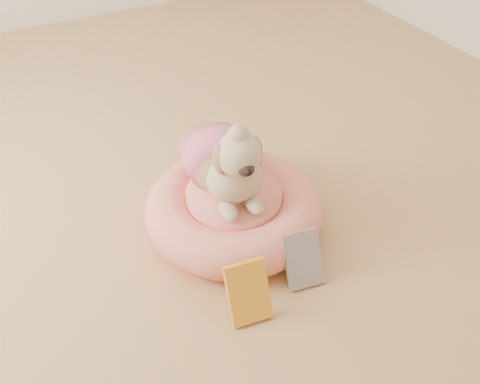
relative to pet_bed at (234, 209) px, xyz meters
name	(u,v)px	position (x,y,z in m)	size (l,w,h in m)	color
floor	(220,202)	(0.01, 0.16, -0.09)	(4.50, 4.50, 0.00)	tan
pet_bed	(234,209)	(0.00, 0.00, 0.00)	(0.69, 0.69, 0.18)	#FC7462
dog	(225,147)	(-0.01, 0.04, 0.27)	(0.34, 0.49, 0.36)	brown
book_yellow	(248,292)	(-0.15, -0.40, 0.01)	(0.14, 0.03, 0.21)	yellow
book_white	(303,259)	(0.09, -0.35, 0.01)	(0.13, 0.02, 0.20)	white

